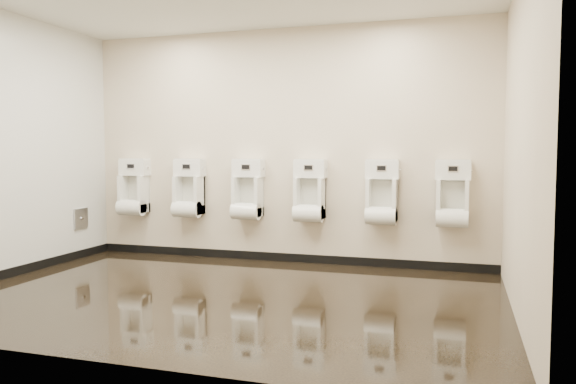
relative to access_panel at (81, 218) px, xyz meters
name	(u,v)px	position (x,y,z in m)	size (l,w,h in m)	color
ground	(225,296)	(2.48, -1.20, -0.50)	(5.00, 3.50, 0.00)	black
back_wall	(283,146)	(2.48, 0.55, 0.90)	(5.00, 0.02, 2.80)	beige
front_wall	(108,140)	(2.48, -2.95, 0.90)	(5.00, 0.02, 2.80)	beige
left_wall	(2,145)	(-0.02, -1.20, 0.90)	(0.02, 3.50, 2.80)	beige
right_wall	(521,142)	(4.98, -1.20, 0.90)	(0.02, 3.50, 2.80)	beige
tile_overlay_left	(3,145)	(-0.01, -1.20, 0.90)	(0.01, 3.50, 2.80)	silver
skirting_back	(282,257)	(2.48, 0.54, -0.45)	(5.00, 0.02, 0.10)	black
skirting_left	(8,273)	(-0.01, -1.20, -0.45)	(0.02, 3.50, 0.10)	black
access_panel	(81,218)	(0.00, 0.00, 0.00)	(0.04, 0.25, 0.25)	#9E9EA3
urinal_0	(133,191)	(0.49, 0.42, 0.32)	(0.39, 0.29, 0.72)	white
urinal_1	(189,193)	(1.28, 0.42, 0.32)	(0.39, 0.29, 0.72)	white
urinal_2	(247,194)	(2.08, 0.42, 0.32)	(0.39, 0.29, 0.72)	white
urinal_3	(310,195)	(2.85, 0.42, 0.32)	(0.39, 0.29, 0.72)	white
urinal_4	(382,197)	(3.70, 0.42, 0.32)	(0.39, 0.29, 0.72)	white
urinal_5	(452,199)	(4.46, 0.42, 0.32)	(0.39, 0.29, 0.72)	white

